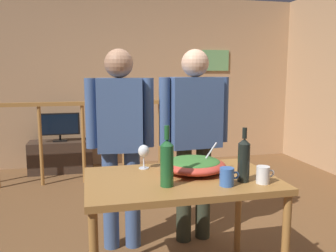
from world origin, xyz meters
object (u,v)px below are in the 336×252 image
Objects in this scene: wine_bottle_green at (167,162)px; person_standing_right at (194,129)px; serving_table at (181,191)px; tv_console at (61,156)px; flat_screen_tv at (59,125)px; mug_white at (263,175)px; wine_glass at (144,152)px; salad_bowl at (194,164)px; person_standing_left at (120,134)px; mug_blue at (227,177)px; framed_picture at (215,60)px; wine_bottle_dark at (244,159)px; stair_railing at (98,131)px.

wine_bottle_green is 0.97m from person_standing_right.
wine_bottle_green is (-0.12, -0.15, 0.24)m from serving_table.
tv_console is 1.58× the size of flat_screen_tv.
wine_bottle_green is (0.83, -3.32, 0.24)m from flat_screen_tv.
flat_screen_tv is 3.69m from mug_white.
person_standing_right is (0.51, 0.45, 0.07)m from wine_glass.
tv_console is 3.35m from salad_bowl.
person_standing_left reaches higher than salad_bowl.
mug_white is 0.07× the size of person_standing_right.
mug_blue reaches higher than mug_white.
mug_blue is at bearing -44.91° from serving_table.
wine_glass is at bearing 99.77° from wine_bottle_green.
serving_table is 0.83m from person_standing_right.
flat_screen_tv is at bearing 109.22° from salad_bowl.
framed_picture is at bearing 6.64° from tv_console.
person_standing_left is (-1.85, -2.78, -0.68)m from framed_picture.
wine_bottle_dark is 0.20× the size of person_standing_right.
person_standing_right is at bearing 84.61° from mug_blue.
stair_railing is at bearing -74.42° from person_standing_right.
wine_bottle_dark reaches higher than serving_table.
mug_white reaches higher than tv_console.
framed_picture reaches higher than wine_bottle_dark.
person_standing_right is (-0.04, 0.88, 0.05)m from wine_bottle_dark.
wine_bottle_dark is at bearing 132.90° from person_standing_left.
wine_glass reaches higher than mug_blue.
serving_table is at bearing -73.39° from tv_console.
framed_picture reaches higher than person_standing_left.
person_standing_left is at bearing -6.01° from person_standing_right.
person_standing_right is at bearing 72.55° from salad_bowl.
mug_blue reaches higher than flat_screen_tv.
flat_screen_tv is at bearing -172.65° from framed_picture.
mug_white is (1.41, -3.43, 0.62)m from tv_console.
person_standing_right is (0.62, 0.00, 0.02)m from person_standing_left.
flat_screen_tv is at bearing 132.19° from stair_railing.
wine_bottle_green is at bearing 177.63° from wine_bottle_dark.
wine_glass is at bearing 130.94° from mug_blue.
person_standing_right is at bearing 66.42° from serving_table.
wine_bottle_green reaches higher than wine_glass.
wine_bottle_green is 0.22× the size of person_standing_left.
wine_bottle_dark is 0.20× the size of person_standing_left.
framed_picture is 3.96m from mug_white.
tv_console is at bearing 111.19° from wine_bottle_dark.
mug_blue reaches higher than tv_console.
serving_table is at bearing 50.20° from wine_bottle_green.
mug_white is at bearing -1.58° from mug_blue.
framed_picture reaches higher than flat_screen_tv.
stair_railing is 8.19× the size of wine_bottle_dark.
person_standing_left is (-0.54, 0.94, 0.11)m from mug_blue.
serving_table is at bearing -113.71° from framed_picture.
stair_railing is 23.65× the size of mug_white.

